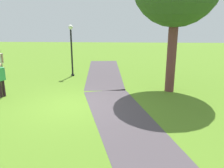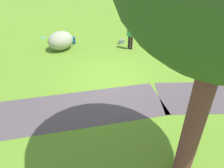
# 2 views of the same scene
# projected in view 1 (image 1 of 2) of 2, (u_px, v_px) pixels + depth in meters

# --- Properties ---
(ground_plane) EXTENTS (48.00, 48.00, 0.00)m
(ground_plane) POSITION_uv_depth(u_px,v_px,m) (71.00, 105.00, 9.76)
(ground_plane) COLOR #568024
(footpath_segment_near) EXTENTS (8.14, 2.73, 0.01)m
(footpath_segment_near) POSITION_uv_depth(u_px,v_px,m) (104.00, 72.00, 15.49)
(footpath_segment_near) COLOR #494146
(footpath_segment_near) RESTS_ON ground
(footpath_segment_mid) EXTENTS (8.27, 4.15, 0.01)m
(footpath_segment_mid) POSITION_uv_depth(u_px,v_px,m) (128.00, 126.00, 7.92)
(footpath_segment_mid) COLOR #494146
(footpath_segment_mid) RESTS_ON ground
(lamp_post) EXTENTS (0.28, 0.28, 3.08)m
(lamp_post) POSITION_uv_depth(u_px,v_px,m) (71.00, 45.00, 14.02)
(lamp_post) COLOR black
(lamp_post) RESTS_ON ground
(woman_with_handbag) EXTENTS (0.46, 0.38, 1.60)m
(woman_with_handbag) POSITION_uv_depth(u_px,v_px,m) (0.00, 77.00, 10.56)
(woman_with_handbag) COLOR black
(woman_with_handbag) RESTS_ON ground
(passerby_on_path) EXTENTS (0.32, 0.51, 1.68)m
(passerby_on_path) POSITION_uv_depth(u_px,v_px,m) (0.00, 61.00, 14.10)
(passerby_on_path) COLOR #6B6856
(passerby_on_path) RESTS_ON ground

